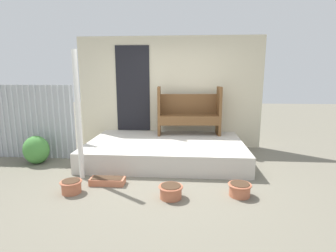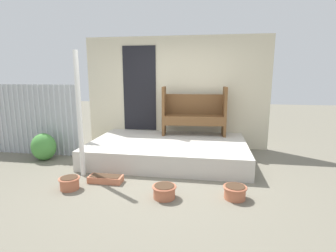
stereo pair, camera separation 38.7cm
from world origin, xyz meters
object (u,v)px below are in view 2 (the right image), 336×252
Objects in this scene: support_post at (79,115)px; flower_pot_left at (69,183)px; flower_pot_right at (235,192)px; shrub_by_fence at (44,147)px; flower_pot_middle at (164,191)px; planter_box_rect at (106,179)px; bench at (194,111)px.

support_post is 1.11m from flower_pot_left.
flower_pot_right is 0.61× the size of shrub_by_fence.
planter_box_rect is at bearing 159.35° from flower_pot_middle.
bench reaches higher than flower_pot_left.
shrub_by_fence is at bearing 154.93° from flower_pot_middle.
flower_pot_right is at bearing 7.96° from flower_pot_middle.
bench is at bearing 84.09° from flower_pot_middle.
support_post is at bearing 169.11° from flower_pot_right.
bench reaches higher than planter_box_rect.
support_post is 1.48× the size of bench.
flower_pot_left is at bearing 177.94° from flower_pot_middle.
bench reaches higher than flower_pot_right.
bench is 2.57m from flower_pot_middle.
flower_pot_middle is 0.64× the size of planter_box_rect.
shrub_by_fence reaches higher than flower_pot_right.
flower_pot_right is 3.89m from shrub_by_fence.
flower_pot_middle is at bearing -22.00° from support_post.
shrub_by_fence is (-3.72, 1.14, 0.17)m from flower_pot_right.
flower_pot_left is at bearing -178.03° from flower_pot_right.
flower_pot_right is (2.54, -0.49, -0.95)m from support_post.
support_post is 6.24× the size of flower_pot_right.
flower_pot_right is 0.62× the size of planter_box_rect.
shrub_by_fence is at bearing 162.98° from flower_pot_right.
support_post is 3.85× the size of planter_box_rect.
flower_pot_left is (-1.73, -2.37, -0.81)m from bench.
shrub_by_fence reaches higher than planter_box_rect.
support_post reaches higher than flower_pot_left.
support_post is at bearing 96.94° from flower_pot_left.
shrub_by_fence is at bearing 151.10° from support_post.
flower_pot_right reaches higher than planter_box_rect.
shrub_by_fence reaches higher than flower_pot_middle.
planter_box_rect is at bearing -126.35° from bench.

